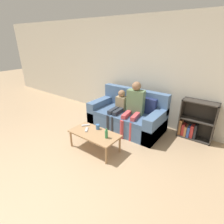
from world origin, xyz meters
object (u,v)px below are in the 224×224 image
object	(u,v)px
person_adult	(134,104)
bookshelf	(194,123)
bottle	(106,134)
couch	(127,116)
cup_near	(98,127)
tv_remote_0	(86,125)
person_child	(118,108)
tv_remote_1	(87,130)
coffee_table	(94,135)

from	to	relation	value
person_adult	bookshelf	bearing A→B (deg)	16.35
bottle	couch	bearing A→B (deg)	103.43
bookshelf	cup_near	size ratio (longest dim) A/B	8.72
couch	person_adult	distance (m)	0.46
bookshelf	cup_near	world-z (taller)	bookshelf
tv_remote_0	bookshelf	bearing A→B (deg)	77.45
person_child	tv_remote_1	size ratio (longest dim) A/B	5.73
person_child	tv_remote_1	world-z (taller)	person_child
tv_remote_0	bottle	size ratio (longest dim) A/B	0.86
coffee_table	tv_remote_1	distance (m)	0.21
coffee_table	tv_remote_0	size ratio (longest dim) A/B	6.09
person_adult	bottle	distance (m)	1.13
coffee_table	tv_remote_1	size ratio (longest dim) A/B	6.10
couch	coffee_table	bearing A→B (deg)	-90.94
bookshelf	tv_remote_0	xyz separation A→B (m)	(-1.82, -1.56, 0.03)
person_adult	tv_remote_0	bearing A→B (deg)	-130.26
bookshelf	tv_remote_0	size ratio (longest dim) A/B	5.34
couch	coffee_table	size ratio (longest dim) A/B	1.77
bottle	person_adult	bearing A→B (deg)	93.04
person_child	coffee_table	bearing A→B (deg)	-85.02
bottle	coffee_table	bearing A→B (deg)	-179.93
couch	bookshelf	world-z (taller)	couch
coffee_table	tv_remote_0	bearing A→B (deg)	161.54
couch	person_child	world-z (taller)	person_child
bookshelf	tv_remote_0	distance (m)	2.39
couch	person_adult	bearing A→B (deg)	-21.29
couch	coffee_table	xyz separation A→B (m)	(-0.02, -1.19, 0.03)
couch	person_child	distance (m)	0.33
cup_near	tv_remote_0	distance (m)	0.31
person_child	cup_near	xyz separation A→B (m)	(0.10, -0.88, -0.12)
couch	bookshelf	bearing A→B (deg)	18.61
tv_remote_0	couch	bearing A→B (deg)	107.60
bookshelf	person_adult	xyz separation A→B (m)	(-1.22, -0.57, 0.34)
person_adult	bottle	size ratio (longest dim) A/B	6.30
person_adult	cup_near	size ratio (longest dim) A/B	11.91
couch	bottle	bearing A→B (deg)	-76.57
bookshelf	bottle	world-z (taller)	bookshelf
tv_remote_1	coffee_table	bearing A→B (deg)	-34.35
bookshelf	person_child	world-z (taller)	person_child
bookshelf	tv_remote_1	world-z (taller)	bookshelf
couch	bookshelf	distance (m)	1.52
cup_near	tv_remote_0	xyz separation A→B (m)	(-0.30, -0.04, -0.04)
person_adult	coffee_table	bearing A→B (deg)	-111.43
couch	cup_near	bearing A→B (deg)	-93.96
couch	coffee_table	distance (m)	1.19
coffee_table	person_child	world-z (taller)	person_child
person_child	tv_remote_0	size ratio (longest dim) A/B	5.71
person_adult	tv_remote_0	size ratio (longest dim) A/B	7.30
cup_near	bottle	bearing A→B (deg)	-24.35
coffee_table	person_child	distance (m)	1.07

